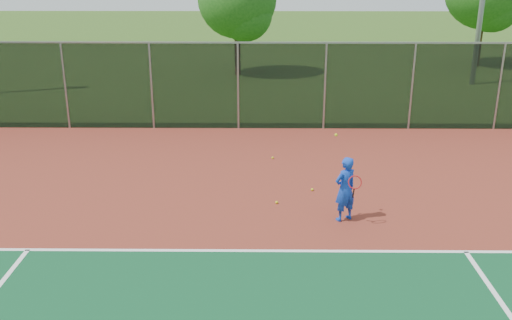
# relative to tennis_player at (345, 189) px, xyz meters

# --- Properties ---
(court_apron) EXTENTS (30.00, 20.00, 0.02)m
(court_apron) POSITION_rel_tennis_player_xyz_m (0.30, -2.52, -0.77)
(court_apron) COLOR maroon
(court_apron) RESTS_ON ground
(fence_back) EXTENTS (30.00, 0.06, 3.03)m
(fence_back) POSITION_rel_tennis_player_xyz_m (0.30, 7.48, 0.78)
(fence_back) COLOR black
(fence_back) RESTS_ON court_apron
(tennis_player) EXTENTS (0.66, 0.71, 2.04)m
(tennis_player) POSITION_rel_tennis_player_xyz_m (0.00, 0.00, 0.00)
(tennis_player) COLOR #133CB8
(tennis_player) RESTS_ON court_apron
(practice_ball_2) EXTENTS (0.07, 0.07, 0.07)m
(practice_ball_2) POSITION_rel_tennis_player_xyz_m (-0.58, 1.72, -0.73)
(practice_ball_2) COLOR gold
(practice_ball_2) RESTS_ON court_apron
(practice_ball_3) EXTENTS (0.07, 0.07, 0.07)m
(practice_ball_3) POSITION_rel_tennis_player_xyz_m (-1.56, 4.20, -0.73)
(practice_ball_3) COLOR gold
(practice_ball_3) RESTS_ON court_apron
(practice_ball_5) EXTENTS (0.07, 0.07, 0.07)m
(practice_ball_5) POSITION_rel_tennis_player_xyz_m (-1.51, 0.89, -0.73)
(practice_ball_5) COLOR gold
(practice_ball_5) RESTS_ON court_apron
(tree_back_left) EXTENTS (3.95, 3.95, 5.81)m
(tree_back_left) POSITION_rel_tennis_player_xyz_m (-3.03, 17.35, 2.86)
(tree_back_left) COLOR #3A2415
(tree_back_left) RESTS_ON ground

